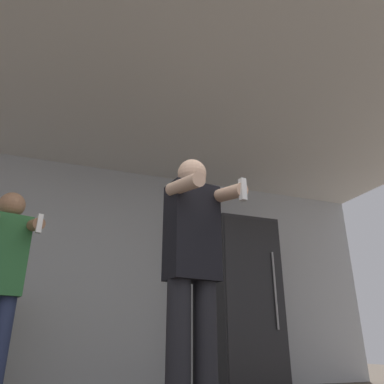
{
  "coord_description": "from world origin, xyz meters",
  "views": [
    {
      "loc": [
        -0.7,
        -1.28,
        0.49
      ],
      "look_at": [
        0.11,
        0.9,
        1.42
      ],
      "focal_mm": 35.0,
      "sensor_mm": 36.0,
      "label": 1
    }
  ],
  "objects": [
    {
      "name": "wall_back",
      "position": [
        0.0,
        3.19,
        1.27
      ],
      "size": [
        7.0,
        0.06,
        2.55
      ],
      "color": "#B2B7BC",
      "rests_on": "ground_plane"
    },
    {
      "name": "refrigerator",
      "position": [
        1.45,
        2.83,
        0.95
      ],
      "size": [
        0.75,
        0.7,
        1.9
      ],
      "color": "#262628",
      "rests_on": "ground_plane"
    },
    {
      "name": "person_woman_foreground",
      "position": [
        0.11,
        0.89,
        0.91
      ],
      "size": [
        0.45,
        0.51,
        1.66
      ],
      "color": "black",
      "rests_on": "ground_plane"
    },
    {
      "name": "ceiling_slab",
      "position": [
        0.0,
        1.58,
        2.57
      ],
      "size": [
        7.0,
        3.68,
        0.05
      ],
      "color": "silver",
      "rests_on": "wall_back"
    }
  ]
}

